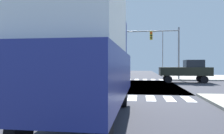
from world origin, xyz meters
TOP-DOWN VIEW (x-y plane):
  - ground at (0.00, 0.00)m, footprint 90.00×90.00m
  - sidewalk_corner_ne at (13.00, 12.00)m, footprint 12.00×12.00m
  - sidewalk_corner_nw at (-13.00, 12.00)m, footprint 12.00×12.00m
  - crosswalk_near at (-0.25, -7.30)m, footprint 13.50×2.00m
  - crosswalk_far at (-0.25, 7.30)m, footprint 13.50×2.00m
  - traffic_signal_mast at (5.39, 7.07)m, footprint 7.40×0.55m
  - street_lamp at (7.40, 19.34)m, footprint 1.78×0.32m
  - bank_building at (-19.33, 15.64)m, footprint 16.03×9.09m
  - suv_nearside_1 at (-2.00, 34.58)m, footprint 1.96×4.60m
  - box_truck_farside_1 at (2.00, -12.53)m, footprint 2.40×7.20m
  - box_truck_crossing_2 at (-2.00, 21.60)m, footprint 2.40×7.20m
  - pickup_queued_1 at (8.42, 3.50)m, footprint 5.10×2.00m

SIDE VIEW (x-z plane):
  - ground at x=0.00m, z-range -0.05..0.00m
  - crosswalk_near at x=-0.25m, z-range 0.00..0.01m
  - crosswalk_far at x=-0.25m, z-range 0.00..0.01m
  - sidewalk_corner_ne at x=13.00m, z-range 0.00..0.14m
  - sidewalk_corner_nw at x=-13.00m, z-range 0.00..0.14m
  - pickup_queued_1 at x=8.42m, z-range 0.12..2.47m
  - suv_nearside_1 at x=-2.00m, z-range 0.22..2.56m
  - bank_building at x=-19.33m, z-range 0.01..4.17m
  - box_truck_farside_1 at x=2.00m, z-range 0.14..4.99m
  - box_truck_crossing_2 at x=-2.00m, z-range 0.14..4.99m
  - traffic_signal_mast at x=5.39m, z-range 1.55..7.92m
  - street_lamp at x=7.40m, z-range 0.79..8.72m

